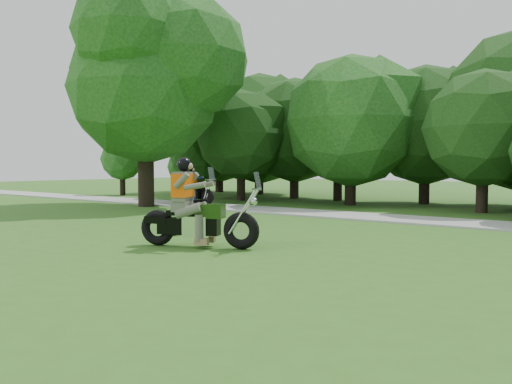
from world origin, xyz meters
The scene contains 6 objects.
ground centered at (0.00, 0.00, 0.00)m, with size 100.00×100.00×0.00m, color #35601B.
walkway centered at (0.00, 8.00, 0.03)m, with size 60.00×2.20×0.06m, color gray.
tree_line centered at (0.66, 14.77, 3.65)m, with size 39.83×12.03×7.45m.
big_tree_west centered at (-10.54, 6.85, 5.76)m, with size 8.64×6.56×9.96m.
chopper_motorcycle centered at (-1.29, 0.08, 0.71)m, with size 2.60×1.43×1.92m.
touring_motorcycle centered at (-9.36, 8.20, 0.67)m, with size 2.20×0.67×1.67m.
Camera 1 is at (6.24, -7.44, 1.73)m, focal length 35.00 mm.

